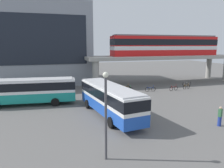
{
  "coord_description": "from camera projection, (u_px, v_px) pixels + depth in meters",
  "views": [
    {
      "loc": [
        -6.2,
        -17.41,
        7.29
      ],
      "look_at": [
        1.89,
        9.01,
        2.2
      ],
      "focal_mm": 34.11,
      "sensor_mm": 36.0,
      "label": 1
    }
  ],
  "objects": [
    {
      "name": "lamp_post",
      "position": [
        106.0,
        109.0,
        13.17
      ],
      "size": [
        0.36,
        0.36,
        5.7
      ],
      "color": "#3F3F44",
      "rests_on": "ground_plane"
    },
    {
      "name": "train",
      "position": [
        166.0,
        45.0,
        40.68
      ],
      "size": [
        21.54,
        2.96,
        3.84
      ],
      "color": "red",
      "rests_on": "elevated_platform"
    },
    {
      "name": "pedestrian_at_kerb",
      "position": [
        220.0,
        117.0,
        19.27
      ],
      "size": [
        0.47,
        0.41,
        1.84
      ],
      "color": "navy",
      "rests_on": "ground_plane"
    },
    {
      "name": "ground_plane",
      "position": [
        97.0,
        99.0,
        28.88
      ],
      "size": [
        120.0,
        120.0,
        0.0
      ],
      "primitive_type": "plane",
      "color": "#605E5B"
    },
    {
      "name": "station_building",
      "position": [
        20.0,
        44.0,
        40.63
      ],
      "size": [
        25.57,
        13.97,
        14.83
      ],
      "color": "gray",
      "rests_on": "ground_plane"
    },
    {
      "name": "bus_main",
      "position": [
        109.0,
        97.0,
        21.88
      ],
      "size": [
        4.02,
        11.28,
        3.22
      ],
      "color": "#1E4CB2",
      "rests_on": "ground_plane"
    },
    {
      "name": "elevated_platform",
      "position": [
        161.0,
        59.0,
        40.92
      ],
      "size": [
        29.33,
        6.51,
        5.27
      ],
      "color": "#9E9B93",
      "rests_on": "ground_plane"
    },
    {
      "name": "bicycle_green",
      "position": [
        127.0,
        90.0,
        33.42
      ],
      "size": [
        1.79,
        0.24,
        1.04
      ],
      "color": "black",
      "rests_on": "ground_plane"
    },
    {
      "name": "bus_secondary",
      "position": [
        29.0,
        89.0,
        25.91
      ],
      "size": [
        11.23,
        3.58,
        3.22
      ],
      "color": "teal",
      "rests_on": "ground_plane"
    },
    {
      "name": "bicycle_red",
      "position": [
        174.0,
        88.0,
        34.45
      ],
      "size": [
        1.75,
        0.49,
        1.04
      ],
      "color": "black",
      "rests_on": "ground_plane"
    },
    {
      "name": "bicycle_brown",
      "position": [
        186.0,
        87.0,
        35.74
      ],
      "size": [
        1.7,
        0.67,
        1.04
      ],
      "color": "black",
      "rests_on": "ground_plane"
    },
    {
      "name": "bicycle_blue",
      "position": [
        150.0,
        89.0,
        33.83
      ],
      "size": [
        1.79,
        0.18,
        1.04
      ],
      "color": "black",
      "rests_on": "ground_plane"
    },
    {
      "name": "bicycle_silver",
      "position": [
        187.0,
        84.0,
        38.49
      ],
      "size": [
        1.79,
        0.07,
        1.04
      ],
      "color": "black",
      "rests_on": "ground_plane"
    },
    {
      "name": "bicycle_orange",
      "position": [
        125.0,
        88.0,
        34.76
      ],
      "size": [
        1.79,
        0.23,
        1.04
      ],
      "color": "black",
      "rests_on": "ground_plane"
    }
  ]
}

